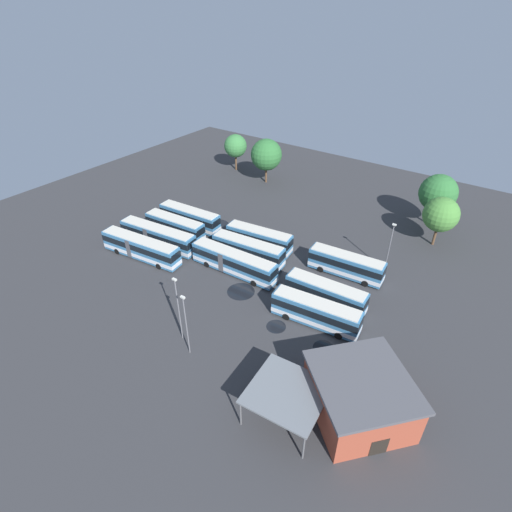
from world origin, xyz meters
name	(u,v)px	position (x,y,z in m)	size (l,w,h in m)	color
ground_plane	(242,266)	(0.00, 0.00, 0.00)	(108.75, 108.75, 0.00)	#333335
bus_row0_slot0	(141,248)	(-14.48, -7.41, 1.91)	(14.32, 4.13, 3.61)	teal
bus_row0_slot1	(158,236)	(-14.93, -3.41, 1.91)	(14.31, 4.05, 3.61)	teal
bus_row0_slot2	(175,226)	(-14.92, 0.60, 1.90)	(11.42, 3.32, 3.61)	teal
bus_row0_slot3	(190,218)	(-15.09, 4.43, 1.91)	(12.14, 3.31, 3.61)	teal
bus_row1_slot1	(233,262)	(-0.05, -1.98, 1.91)	(14.22, 3.11, 3.61)	teal
bus_row1_slot2	(248,250)	(-0.19, 1.94, 1.91)	(12.14, 3.70, 3.61)	teal
bus_row1_slot3	(259,239)	(-0.78, 5.74, 1.90)	(11.40, 3.89, 3.61)	teal
bus_row2_slot0	(316,312)	(15.40, -4.65, 1.90)	(11.73, 3.80, 3.61)	teal
bus_row2_slot1	(326,294)	(14.68, -0.62, 1.90)	(11.27, 3.11, 3.61)	teal
bus_row2_slot3	(346,265)	(14.00, 7.27, 1.90)	(11.42, 3.43, 3.61)	teal
depot_building	(360,396)	(25.13, -13.66, 2.55)	(13.23, 13.19, 5.07)	#99422D
maintenance_shelter	(287,393)	(19.42, -18.12, 3.47)	(7.91, 7.60, 3.66)	slate
lamp_post_mid_lot	(186,323)	(5.70, -17.67, 4.72)	(0.56, 0.28, 8.60)	slate
lamp_post_far_corner	(390,245)	(18.42, 12.08, 4.45)	(0.56, 0.28, 8.06)	slate
lamp_post_by_building	(178,307)	(3.32, -16.46, 5.01)	(0.56, 0.28, 9.18)	slate
tree_east_edge	(235,146)	(-25.44, 31.07, 5.76)	(5.24, 5.24, 8.40)	brown
tree_west_edge	(438,193)	(19.97, 30.60, 6.34)	(6.53, 6.53, 9.61)	brown
tree_northeast	(266,155)	(-15.44, 29.11, 6.29)	(6.73, 6.73, 9.66)	brown
tree_south_edge	(441,215)	(22.33, 23.98, 5.67)	(5.72, 5.72, 8.54)	brown
puddle_near_shelter	(241,291)	(3.66, -5.04, 0.00)	(3.99, 3.99, 0.01)	black
puddle_centre_drain	(276,327)	(11.66, -8.05, 0.00)	(2.54, 2.54, 0.01)	black
puddle_front_lane	(324,348)	(18.34, -7.79, 0.00)	(2.64, 2.64, 0.01)	black
puddle_back_corner	(217,225)	(-11.62, 7.79, 0.00)	(4.31, 4.31, 0.01)	black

